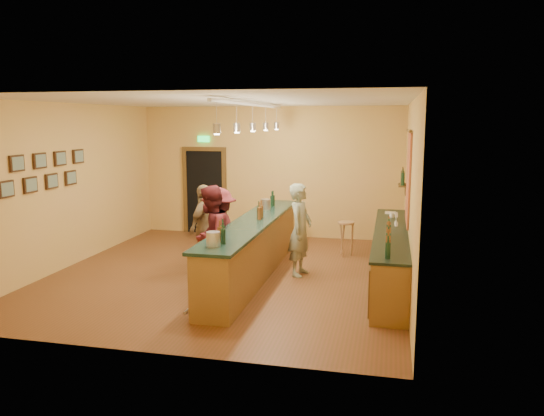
% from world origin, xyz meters
% --- Properties ---
extents(floor, '(7.00, 7.00, 0.00)m').
position_xyz_m(floor, '(0.00, 0.00, 0.00)').
color(floor, brown).
rests_on(floor, ground).
extents(ceiling, '(6.50, 7.00, 0.02)m').
position_xyz_m(ceiling, '(0.00, 0.00, 3.20)').
color(ceiling, silver).
rests_on(ceiling, wall_back).
extents(wall_back, '(6.50, 0.02, 3.20)m').
position_xyz_m(wall_back, '(0.00, 3.50, 1.60)').
color(wall_back, gold).
rests_on(wall_back, floor).
extents(wall_front, '(6.50, 0.02, 3.20)m').
position_xyz_m(wall_front, '(0.00, -3.50, 1.60)').
color(wall_front, gold).
rests_on(wall_front, floor).
extents(wall_left, '(0.02, 7.00, 3.20)m').
position_xyz_m(wall_left, '(-3.25, 0.00, 1.60)').
color(wall_left, gold).
rests_on(wall_left, floor).
extents(wall_right, '(0.02, 7.00, 3.20)m').
position_xyz_m(wall_right, '(3.25, 0.00, 1.60)').
color(wall_right, gold).
rests_on(wall_right, floor).
extents(doorway, '(1.15, 0.09, 2.48)m').
position_xyz_m(doorway, '(-1.70, 3.47, 1.13)').
color(doorway, black).
rests_on(doorway, wall_back).
extents(tapestry, '(0.03, 1.40, 1.60)m').
position_xyz_m(tapestry, '(3.23, 0.40, 1.85)').
color(tapestry, '#A3202C').
rests_on(tapestry, wall_right).
extents(bottle_shelf, '(0.17, 0.55, 0.54)m').
position_xyz_m(bottle_shelf, '(3.17, 1.90, 1.67)').
color(bottle_shelf, '#4F3417').
rests_on(bottle_shelf, wall_right).
extents(picture_grid, '(0.06, 2.20, 0.70)m').
position_xyz_m(picture_grid, '(-3.21, -0.75, 1.95)').
color(picture_grid, '#382111').
rests_on(picture_grid, wall_left).
extents(back_counter, '(0.60, 4.55, 1.27)m').
position_xyz_m(back_counter, '(2.97, 0.18, 0.49)').
color(back_counter, brown).
rests_on(back_counter, floor).
extents(tasting_bar, '(0.73, 5.10, 1.38)m').
position_xyz_m(tasting_bar, '(0.49, -0.00, 0.61)').
color(tasting_bar, brown).
rests_on(tasting_bar, floor).
extents(pendant_track, '(0.11, 4.60, 0.50)m').
position_xyz_m(pendant_track, '(0.49, -0.00, 2.98)').
color(pendant_track, silver).
rests_on(pendant_track, ceiling).
extents(bartender, '(0.51, 0.69, 1.72)m').
position_xyz_m(bartender, '(1.32, 0.25, 0.86)').
color(bartender, gray).
rests_on(bartender, floor).
extents(customer_a, '(0.77, 0.94, 1.77)m').
position_xyz_m(customer_a, '(-0.06, -0.79, 0.89)').
color(customer_a, '#59191E').
rests_on(customer_a, floor).
extents(customer_b, '(0.61, 1.03, 1.65)m').
position_xyz_m(customer_b, '(-0.56, 0.32, 0.82)').
color(customer_b, '#997A51').
rests_on(customer_b, floor).
extents(customer_c, '(0.84, 1.19, 1.68)m').
position_xyz_m(customer_c, '(-0.06, -0.32, 0.84)').
color(customer_c, '#59191E').
rests_on(customer_c, floor).
extents(bar_stool, '(0.36, 0.36, 0.74)m').
position_xyz_m(bar_stool, '(2.03, 1.88, 0.59)').
color(bar_stool, olive).
rests_on(bar_stool, floor).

